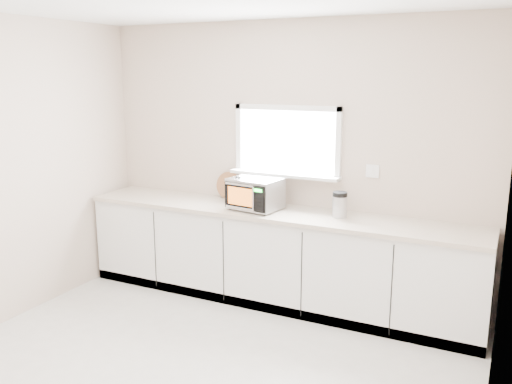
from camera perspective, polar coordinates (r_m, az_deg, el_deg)
The scene contains 7 objects.
back_wall at distance 5.35m, azimuth 3.33°, elevation 3.39°, with size 4.00×0.17×2.70m.
cabinets at distance 5.31m, azimuth 1.95°, elevation -6.96°, with size 3.92×0.60×0.88m, color silver.
countertop at distance 5.17m, azimuth 1.94°, elevation -2.17°, with size 3.92×0.64×0.04m, color beige.
microwave at distance 5.17m, azimuth -0.09°, elevation -0.13°, with size 0.51×0.44×0.30m.
knife_block at distance 5.23m, azimuth -1.60°, elevation -0.22°, with size 0.15×0.24×0.32m.
cutting_board at distance 5.62m, azimuth -2.90°, elevation 0.71°, with size 0.28×0.28×0.02m, color #8F5C37.
coffee_grinder at distance 4.96m, azimuth 8.80°, elevation -1.29°, with size 0.16×0.16×0.24m.
Camera 1 is at (2.04, -2.87, 2.21)m, focal length 38.00 mm.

